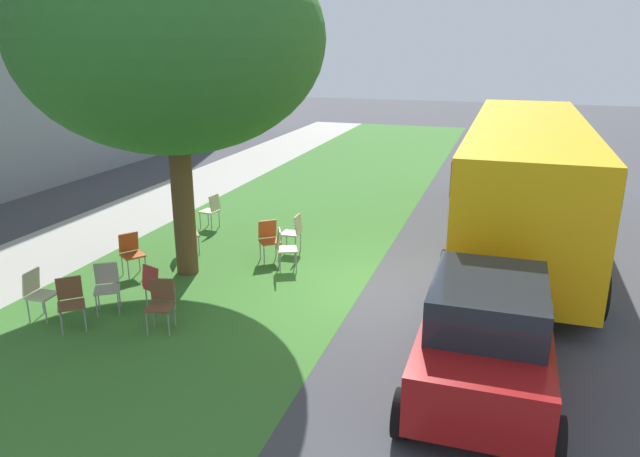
% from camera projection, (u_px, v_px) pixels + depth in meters
% --- Properties ---
extents(ground, '(80.00, 80.00, 0.00)m').
position_uv_depth(ground, '(373.00, 291.00, 11.38)').
color(ground, '#424247').
extents(grass_verge, '(48.00, 6.00, 0.01)m').
position_uv_depth(grass_verge, '(223.00, 272.00, 12.31)').
color(grass_verge, '#3D752D').
rests_on(grass_verge, ground).
extents(sidewalk_strip, '(48.00, 2.80, 0.01)m').
position_uv_depth(sidewalk_strip, '(51.00, 250.00, 13.60)').
color(sidewalk_strip, '#ADA89E').
rests_on(sidewalk_strip, ground).
extents(street_tree, '(5.75, 5.75, 6.77)m').
position_uv_depth(street_tree, '(171.00, 40.00, 10.93)').
color(street_tree, brown).
rests_on(street_tree, ground).
extents(chair_0, '(0.45, 0.45, 0.88)m').
position_uv_depth(chair_0, '(38.00, 291.00, 10.09)').
color(chair_0, beige).
rests_on(chair_0, ground).
extents(chair_1, '(0.43, 0.43, 0.88)m').
position_uv_depth(chair_1, '(294.00, 230.00, 13.35)').
color(chair_1, beige).
rests_on(chair_1, ground).
extents(chair_2, '(0.59, 0.59, 0.88)m').
position_uv_depth(chair_2, '(71.00, 299.00, 9.77)').
color(chair_2, brown).
rests_on(chair_2, ground).
extents(chair_3, '(0.46, 0.46, 0.88)m').
position_uv_depth(chair_3, '(211.00, 209.00, 15.11)').
color(chair_3, beige).
rests_on(chair_3, ground).
extents(chair_4, '(0.51, 0.51, 0.88)m').
position_uv_depth(chair_4, '(161.00, 301.00, 9.70)').
color(chair_4, brown).
rests_on(chair_4, ground).
extents(chair_5, '(0.58, 0.57, 0.88)m').
position_uv_depth(chair_5, '(107.00, 284.00, 10.39)').
color(chair_5, '#ADA393').
rests_on(chair_5, ground).
extents(chair_6, '(0.58, 0.58, 0.88)m').
position_uv_depth(chair_6, '(131.00, 251.00, 12.04)').
color(chair_6, '#C64C1E').
rests_on(chair_6, ground).
extents(chair_7, '(0.55, 0.56, 0.88)m').
position_uv_depth(chair_7, '(284.00, 246.00, 12.33)').
color(chair_7, beige).
rests_on(chair_7, ground).
extents(chair_8, '(0.58, 0.59, 0.88)m').
position_uv_depth(chair_8, '(186.00, 232.00, 13.27)').
color(chair_8, olive).
rests_on(chair_8, ground).
extents(chair_9, '(0.54, 0.53, 0.88)m').
position_uv_depth(chair_9, '(156.00, 284.00, 10.37)').
color(chair_9, '#B7332D').
rests_on(chair_9, ground).
extents(chair_10, '(0.58, 0.58, 0.88)m').
position_uv_depth(chair_10, '(269.00, 237.00, 12.88)').
color(chair_10, '#C64C1E').
rests_on(chair_10, ground).
extents(parked_car, '(3.70, 1.92, 1.65)m').
position_uv_depth(parked_car, '(486.00, 333.00, 7.94)').
color(parked_car, maroon).
rests_on(parked_car, ground).
extents(school_bus, '(10.40, 2.80, 2.88)m').
position_uv_depth(school_bus, '(525.00, 169.00, 13.73)').
color(school_bus, yellow).
rests_on(school_bus, ground).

